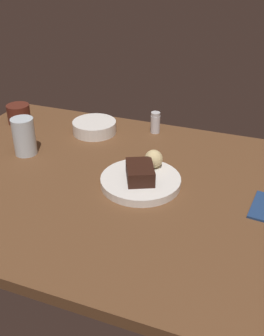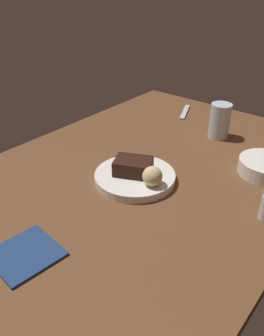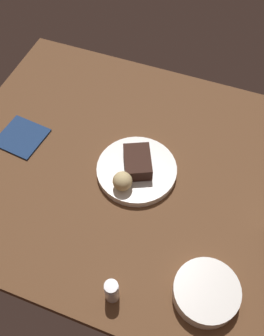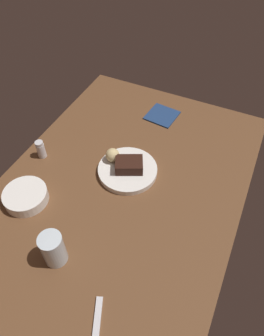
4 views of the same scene
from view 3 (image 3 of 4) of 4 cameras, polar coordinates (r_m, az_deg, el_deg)
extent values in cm
cube|color=brown|center=(108.30, 4.09, -1.89)|extent=(120.00, 84.00, 3.00)
cylinder|color=white|center=(106.84, 0.69, -0.33)|extent=(22.01, 22.01, 2.20)
cube|color=black|center=(104.74, 0.88, 1.03)|extent=(10.69, 12.04, 4.12)
sphere|color=#DBC184|center=(100.54, -1.40, -1.94)|extent=(5.20, 5.20, 5.20)
cylinder|color=silver|center=(90.41, -2.88, -17.71)|extent=(3.27, 3.27, 6.21)
cylinder|color=silver|center=(86.87, -2.99, -17.01)|extent=(3.10, 3.10, 1.20)
cylinder|color=white|center=(92.86, 10.82, -17.48)|extent=(15.04, 15.04, 4.15)
cube|color=navy|center=(119.38, -15.88, 4.40)|extent=(13.96, 13.74, 0.60)
camera|label=1|loc=(1.54, 1.96, 43.91)|focal=42.06mm
camera|label=2|loc=(0.91, -55.12, 4.72)|focal=36.72mm
camera|label=4|loc=(1.01, 62.70, 32.59)|focal=33.07mm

